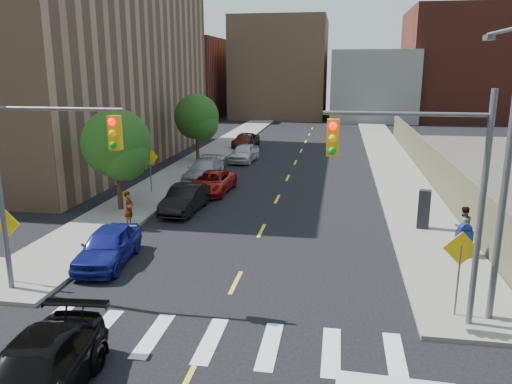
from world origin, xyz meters
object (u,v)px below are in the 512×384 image
(parked_car_grey, at_px, (246,141))
(parked_car_white, at_px, (244,153))
(pedestrian_west, at_px, (129,209))
(pedestrian_east, at_px, (463,226))
(payphone, at_px, (424,209))
(parked_car_blue, at_px, (108,246))
(black_sedan, at_px, (32,378))
(parked_car_silver, at_px, (205,171))
(mailbox, at_px, (464,240))
(parked_car_red, at_px, (212,182))
(parked_car_black, at_px, (185,199))
(parked_car_maroon, at_px, (244,142))

(parked_car_grey, bearing_deg, parked_car_white, -82.63)
(pedestrian_west, relative_size, pedestrian_east, 1.01)
(pedestrian_west, distance_m, pedestrian_east, 15.13)
(parked_car_grey, xyz_separation_m, payphone, (13.05, -23.89, 0.39))
(parked_car_blue, height_order, black_sedan, black_sedan)
(black_sedan, bearing_deg, payphone, 48.96)
(payphone, xyz_separation_m, pedestrian_west, (-13.85, -2.00, -0.07))
(pedestrian_east, bearing_deg, parked_car_silver, -58.73)
(parked_car_white, height_order, mailbox, mailbox)
(parked_car_red, height_order, payphone, payphone)
(parked_car_black, bearing_deg, pedestrian_east, -11.45)
(parked_car_maroon, relative_size, payphone, 2.06)
(parked_car_black, height_order, parked_car_silver, parked_car_silver)
(mailbox, bearing_deg, payphone, 86.12)
(parked_car_black, relative_size, parked_car_silver, 0.85)
(parked_car_white, distance_m, parked_car_grey, 7.65)
(parked_car_red, distance_m, black_sedan, 20.32)
(parked_car_silver, xyz_separation_m, payphone, (13.05, -8.73, 0.33))
(mailbox, relative_size, pedestrian_west, 0.78)
(mailbox, height_order, payphone, payphone)
(black_sedan, bearing_deg, parked_car_red, 88.05)
(parked_car_black, relative_size, parked_car_grey, 0.88)
(mailbox, bearing_deg, parked_car_grey, 96.33)
(black_sedan, bearing_deg, parked_car_white, 87.00)
(parked_car_maroon, bearing_deg, parked_car_white, -80.66)
(black_sedan, distance_m, payphone, 18.14)
(parked_car_maroon, distance_m, pedestrian_east, 29.08)
(black_sedan, relative_size, mailbox, 3.84)
(pedestrian_west, bearing_deg, pedestrian_east, -88.27)
(parked_car_maroon, height_order, pedestrian_east, pedestrian_east)
(parked_car_black, height_order, payphone, payphone)
(parked_car_white, bearing_deg, parked_car_red, -84.76)
(parked_car_black, bearing_deg, pedestrian_west, -114.85)
(parked_car_black, relative_size, parked_car_white, 0.99)
(parked_car_blue, bearing_deg, parked_car_black, 78.72)
(parked_car_red, bearing_deg, parked_car_black, -91.84)
(parked_car_silver, height_order, parked_car_white, parked_car_white)
(parked_car_blue, distance_m, mailbox, 14.22)
(parked_car_black, distance_m, payphone, 12.18)
(parked_car_red, bearing_deg, parked_car_silver, 115.50)
(parked_car_black, relative_size, pedestrian_east, 2.55)
(parked_car_red, xyz_separation_m, pedestrian_east, (13.03, -7.75, 0.34))
(black_sedan, height_order, payphone, payphone)
(parked_car_blue, height_order, payphone, payphone)
(parked_car_silver, distance_m, pedestrian_west, 10.76)
(parked_car_red, bearing_deg, payphone, -22.80)
(parked_car_grey, bearing_deg, parked_car_maroon, -92.42)
(black_sedan, xyz_separation_m, mailbox, (11.72, 11.26, 0.05))
(pedestrian_west, bearing_deg, parked_car_white, -4.31)
(parked_car_grey, bearing_deg, parked_car_red, -88.34)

